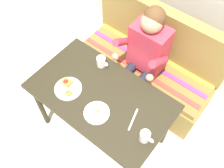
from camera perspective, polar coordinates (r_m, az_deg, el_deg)
ground_plane at (r=2.84m, az=-1.92°, el=-10.08°), size 8.00×8.00×0.00m
table at (r=2.26m, az=-2.38°, el=-3.48°), size 1.20×0.70×0.73m
couch at (r=2.88m, az=7.66°, el=3.63°), size 1.44×0.56×1.00m
person at (r=2.46m, az=6.97°, el=6.59°), size 0.45×0.61×1.21m
plate_breakfast at (r=2.24m, az=-9.49°, el=-0.85°), size 0.23×0.23×0.05m
plate_eggs at (r=2.10m, az=-3.31°, el=-6.22°), size 0.21×0.21×0.04m
coffee_mug at (r=2.33m, az=-2.33°, el=4.87°), size 0.12×0.08×0.10m
coffee_mug_second at (r=1.99m, az=7.16°, el=-11.15°), size 0.12×0.08×0.09m
knife at (r=2.09m, az=4.58°, el=-7.63°), size 0.07×0.20×0.00m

